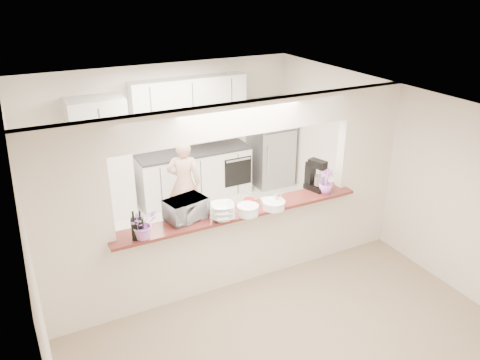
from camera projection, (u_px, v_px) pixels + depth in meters
floor at (238, 279)px, 6.51m from camera, size 6.00×6.00×0.00m
tile_overlay at (197, 229)px, 7.78m from camera, size 5.00×2.90×0.01m
partition at (238, 181)px, 5.92m from camera, size 5.00×0.15×2.50m
bar_counter at (239, 243)px, 6.28m from camera, size 3.40×0.38×1.09m
kitchen_cabinets at (160, 154)px, 8.27m from camera, size 3.15×0.62×2.25m
refrigerator at (271, 143)px, 9.19m from camera, size 0.75×0.70×1.70m
flower_left at (143, 224)px, 5.34m from camera, size 0.39×0.35×0.37m
wine_bottle_a at (141, 228)px, 5.35m from camera, size 0.07×0.07×0.35m
wine_bottle_b at (134, 229)px, 5.31m from camera, size 0.07×0.07×0.37m
toaster_oven at (186, 209)px, 5.77m from camera, size 0.56×0.44×0.27m
serving_bowls at (223, 212)px, 5.77m from camera, size 0.36×0.36×0.21m
plate_stack_a at (248, 210)px, 5.91m from camera, size 0.28×0.28×0.13m
plate_stack_b at (274, 205)px, 6.07m from camera, size 0.30×0.30×0.10m
red_bowl at (249, 201)px, 6.21m from camera, size 0.14×0.14×0.07m
tan_bowl at (266, 201)px, 6.20m from camera, size 0.15×0.15×0.07m
utensil_caddy at (274, 201)px, 6.10m from camera, size 0.25×0.17×0.21m
stand_mixer at (315, 176)px, 6.56m from camera, size 0.27×0.34×0.44m
flower_right at (326, 182)px, 6.45m from camera, size 0.25×0.25×0.35m
person at (184, 183)px, 7.66m from camera, size 0.64×0.55×1.50m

